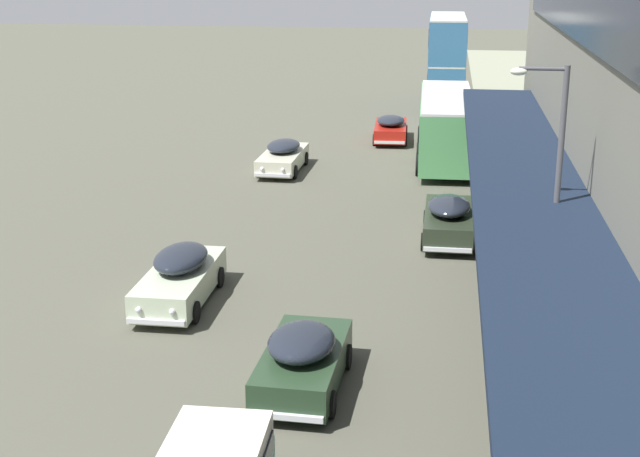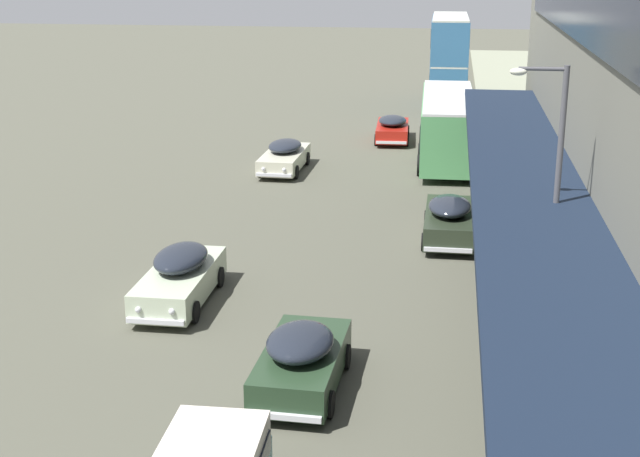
% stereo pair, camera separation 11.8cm
% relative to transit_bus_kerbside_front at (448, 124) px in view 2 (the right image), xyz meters
% --- Properties ---
extents(transit_bus_kerbside_front, '(3.04, 11.12, 3.29)m').
position_rel_transit_bus_kerbside_front_xyz_m(transit_bus_kerbside_front, '(0.00, 0.00, 0.00)').
color(transit_bus_kerbside_front, '#519B5B').
rests_on(transit_bus_kerbside_front, ground).
extents(transit_bus_kerbside_rear, '(2.73, 9.36, 6.07)m').
position_rel_transit_bus_kerbside_front_xyz_m(transit_bus_kerbside_rear, '(-0.14, 16.89, 1.39)').
color(transit_bus_kerbside_rear, '#336796').
rests_on(transit_bus_kerbside_rear, ground).
extents(sedan_lead_mid, '(1.89, 4.92, 1.64)m').
position_rel_transit_bus_kerbside_front_xyz_m(sedan_lead_mid, '(0.22, -13.22, -1.08)').
color(sedan_lead_mid, '#273122').
rests_on(sedan_lead_mid, ground).
extents(sedan_oncoming_rear, '(1.96, 4.95, 1.46)m').
position_rel_transit_bus_kerbside_front_xyz_m(sedan_oncoming_rear, '(-7.74, -3.42, -1.16)').
color(sedan_oncoming_rear, beige).
rests_on(sedan_oncoming_rear, ground).
extents(sedan_lead_near, '(2.00, 4.66, 1.46)m').
position_rel_transit_bus_kerbside_front_xyz_m(sedan_lead_near, '(-3.05, 4.40, -1.16)').
color(sedan_lead_near, '#AB1C13').
rests_on(sedan_lead_near, ground).
extents(sedan_second_mid, '(1.90, 4.90, 1.66)m').
position_rel_transit_bus_kerbside_front_xyz_m(sedan_second_mid, '(-7.75, -20.54, -1.07)').
color(sedan_second_mid, beige).
rests_on(sedan_second_mid, ground).
extents(sedan_trailing_mid, '(2.05, 4.35, 1.64)m').
position_rel_transit_bus_kerbside_front_xyz_m(sedan_trailing_mid, '(-3.19, -25.62, -1.09)').
color(sedan_trailing_mid, '#253B25').
rests_on(sedan_trailing_mid, ground).
extents(pedestrian_at_kerb, '(0.56, 0.40, 1.86)m').
position_rel_transit_bus_kerbside_front_xyz_m(pedestrian_at_kerb, '(3.28, -28.70, -0.71)').
color(pedestrian_at_kerb, black).
rests_on(pedestrian_at_kerb, sidewalk_kerb).
extents(street_lamp, '(1.50, 0.28, 7.24)m').
position_rel_transit_bus_kerbside_front_xyz_m(street_lamp, '(2.80, -21.45, 2.46)').
color(street_lamp, '#4C4C51').
rests_on(street_lamp, sidewalk_kerb).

